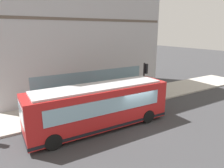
{
  "coord_description": "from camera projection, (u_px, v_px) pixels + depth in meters",
  "views": [
    {
      "loc": [
        -10.97,
        8.55,
        6.66
      ],
      "look_at": [
        2.88,
        0.15,
        2.38
      ],
      "focal_mm": 32.49,
      "sensor_mm": 36.0,
      "label": 1
    }
  ],
  "objects": [
    {
      "name": "pedestrian_walking_along_curb",
      "position": [
        53.0,
        99.0,
        17.01
      ],
      "size": [
        0.32,
        0.32,
        1.7
      ],
      "color": "black",
      "rests_on": "sidewalk_curb"
    },
    {
      "name": "ground",
      "position": [
        134.0,
        123.0,
        15.06
      ],
      "size": [
        120.0,
        120.0,
        0.0
      ],
      "primitive_type": "plane",
      "color": "#38383A"
    },
    {
      "name": "traffic_light_near_corner",
      "position": [
        145.0,
        75.0,
        18.56
      ],
      "size": [
        0.32,
        0.49,
        3.71
      ],
      "color": "black",
      "rests_on": "sidewalk_curb"
    },
    {
      "name": "city_bus_nearside",
      "position": [
        100.0,
        107.0,
        14.05
      ],
      "size": [
        2.71,
        10.07,
        3.07
      ],
      "color": "red",
      "rests_on": "ground"
    },
    {
      "name": "newspaper_vending_box",
      "position": [
        134.0,
        93.0,
        20.29
      ],
      "size": [
        0.44,
        0.43,
        0.9
      ],
      "color": "#BF3F19",
      "rests_on": "sidewalk_curb"
    },
    {
      "name": "pedestrian_near_hydrant",
      "position": [
        139.0,
        86.0,
        21.09
      ],
      "size": [
        0.32,
        0.32,
        1.69
      ],
      "color": "gold",
      "rests_on": "sidewalk_curb"
    },
    {
      "name": "sidewalk_curb",
      "position": [
        103.0,
        103.0,
        18.98
      ],
      "size": [
        4.33,
        40.0,
        0.15
      ],
      "primitive_type": "cube",
      "color": "#B2ADA3",
      "rests_on": "ground"
    },
    {
      "name": "building_corner",
      "position": [
        77.0,
        28.0,
        21.97
      ],
      "size": [
        7.2,
        17.0,
        13.91
      ],
      "color": "#A8A8AD",
      "rests_on": "ground"
    },
    {
      "name": "pedestrian_by_light_pole",
      "position": [
        82.0,
        95.0,
        18.04
      ],
      "size": [
        0.32,
        0.32,
        1.6
      ],
      "color": "silver",
      "rests_on": "sidewalk_curb"
    },
    {
      "name": "fire_hydrant",
      "position": [
        89.0,
        96.0,
        19.55
      ],
      "size": [
        0.35,
        0.35,
        0.74
      ],
      "color": "yellow",
      "rests_on": "sidewalk_curb"
    }
  ]
}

